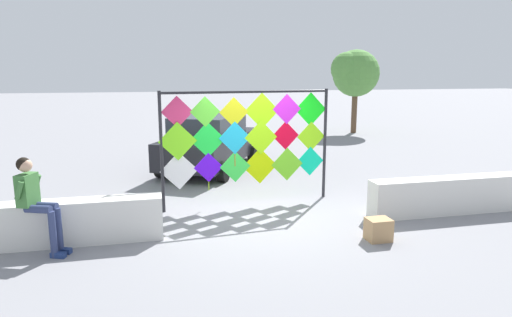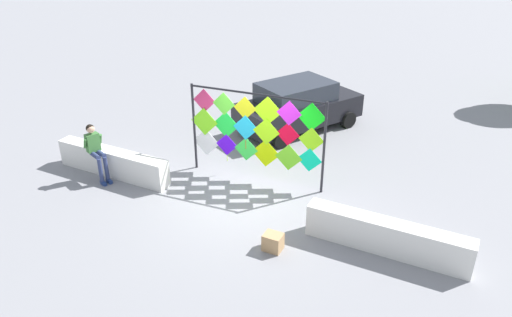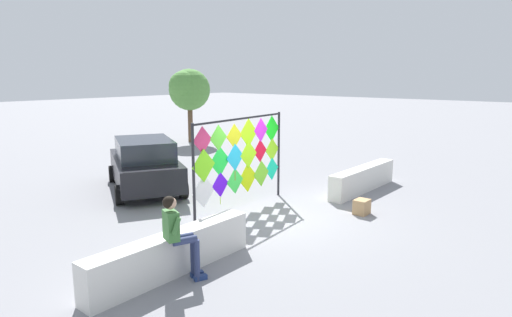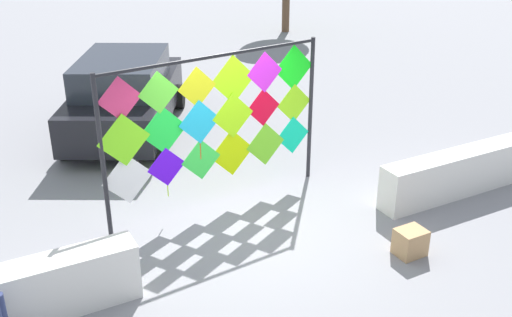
% 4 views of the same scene
% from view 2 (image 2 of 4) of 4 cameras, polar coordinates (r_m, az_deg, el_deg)
% --- Properties ---
extents(ground, '(120.00, 120.00, 0.00)m').
position_cam_2_polar(ground, '(12.94, -1.55, -4.59)').
color(ground, gray).
extents(plaza_ledge_left, '(3.62, 0.45, 0.77)m').
position_cam_2_polar(plaza_ledge_left, '(14.43, -16.35, -0.44)').
color(plaza_ledge_left, silver).
rests_on(plaza_ledge_left, ground).
extents(plaza_ledge_right, '(3.62, 0.45, 0.77)m').
position_cam_2_polar(plaza_ledge_right, '(11.21, 14.99, -8.79)').
color(plaza_ledge_right, silver).
rests_on(plaza_ledge_right, ground).
extents(kite_display_rack, '(3.87, 0.40, 2.57)m').
position_cam_2_polar(kite_display_rack, '(13.11, -0.05, 3.55)').
color(kite_display_rack, '#232328').
rests_on(kite_display_rack, ground).
extents(seated_vendor, '(0.77, 0.61, 1.62)m').
position_cam_2_polar(seated_vendor, '(14.05, -18.21, 1.15)').
color(seated_vendor, navy).
rests_on(seated_vendor, ground).
extents(parked_car, '(3.69, 4.66, 1.67)m').
position_cam_2_polar(parked_car, '(16.76, 4.91, 6.20)').
color(parked_car, black).
rests_on(parked_car, ground).
extents(cardboard_box_large, '(0.42, 0.35, 0.40)m').
position_cam_2_polar(cardboard_box_large, '(11.00, 2.00, -9.71)').
color(cardboard_box_large, tan).
rests_on(cardboard_box_large, ground).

